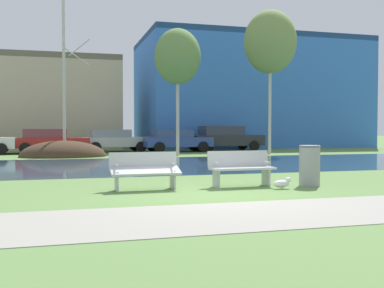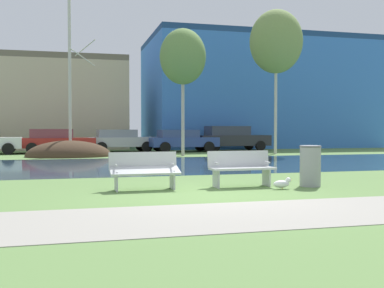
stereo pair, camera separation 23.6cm
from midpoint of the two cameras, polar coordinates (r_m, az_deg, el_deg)
name	(u,v)px [view 2 (the right image)]	position (r m, az deg, el deg)	size (l,w,h in m)	color
ground_plane	(142,162)	(19.55, -5.90, -2.26)	(120.00, 120.00, 0.00)	#5B7F42
paved_path_strip	(248,215)	(7.72, 7.86, -8.64)	(60.00, 2.45, 0.01)	gray
river_band	(147,165)	(18.10, -5.21, -2.58)	(80.00, 8.71, 0.01)	#284256
soil_mound	(69,157)	(24.18, -14.70, -1.51)	(4.30, 2.88, 1.64)	#423021
bench_left	(144,170)	(10.71, -5.28, -3.16)	(1.61, 0.59, 0.87)	#B2B5B7
bench_right	(241,167)	(11.33, 6.69, -2.89)	(1.61, 0.60, 0.87)	#B2B5B7
trash_bin	(310,165)	(11.71, 14.97, -2.54)	(0.53, 0.53, 1.01)	gray
seagull	(282,183)	(11.05, 11.70, -4.80)	(0.48, 0.18, 0.27)	white
birch_left	(70,70)	(24.69, -14.53, 8.86)	(1.39, 2.56, 8.76)	beige
birch_center_left	(183,57)	(24.33, -0.86, 10.71)	(2.41, 2.41, 6.62)	#BCB7A8
birch_center	(276,42)	(26.91, 10.60, 12.31)	(2.96, 2.96, 8.08)	beige
parked_sedan_second_red	(56,140)	(27.97, -16.27, 0.45)	(4.35, 2.16, 1.40)	maroon
parked_hatch_third_silver	(121,140)	(28.68, -8.59, 0.52)	(4.23, 2.32, 1.36)	#B2B5BC
parked_wagon_fourth_blue	(182,140)	(28.17, -1.02, 0.50)	(4.25, 2.14, 1.35)	#2D4793
parked_suv_fifth_dark	(231,138)	(29.88, 5.08, 0.76)	(4.83, 2.19, 1.58)	#282B30
building_beige_block	(3,103)	(35.46, -22.19, 4.67)	(17.11, 7.48, 6.43)	#BCAD8E
building_blue_store	(255,94)	(37.47, 7.95, 6.14)	(16.93, 9.78, 8.39)	#3870C6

